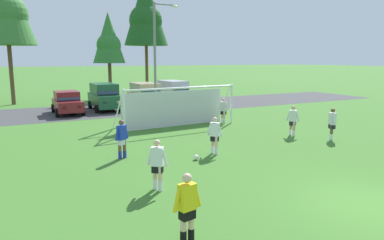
{
  "coord_description": "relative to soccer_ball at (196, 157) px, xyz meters",
  "views": [
    {
      "loc": [
        -8.94,
        -6.1,
        4.11
      ],
      "look_at": [
        -1.41,
        8.16,
        1.34
      ],
      "focal_mm": 33.21,
      "sensor_mm": 36.0,
      "label": 1
    }
  ],
  "objects": [
    {
      "name": "ground_plane",
      "position": [
        2.16,
        8.64,
        -0.11
      ],
      "size": [
        400.0,
        400.0,
        0.0
      ],
      "primitive_type": "plane",
      "color": "#3D7028"
    },
    {
      "name": "parking_lot_strip",
      "position": [
        2.16,
        16.37,
        -0.11
      ],
      "size": [
        52.0,
        8.4,
        0.01
      ],
      "primitive_type": "cube",
      "color": "#3D3D3F",
      "rests_on": "ground"
    },
    {
      "name": "soccer_ball",
      "position": [
        0.0,
        0.0,
        0.0
      ],
      "size": [
        0.22,
        0.22,
        0.22
      ],
      "color": "white",
      "rests_on": "ground"
    },
    {
      "name": "soccer_goal",
      "position": [
        2.42,
        7.05,
        1.18
      ],
      "size": [
        7.53,
        2.44,
        2.57
      ],
      "color": "white",
      "rests_on": "ground"
    },
    {
      "name": "referee",
      "position": [
        -3.39,
        -5.81,
        0.71
      ],
      "size": [
        0.75,
        0.31,
        1.64
      ],
      "color": "beige",
      "rests_on": "ground"
    },
    {
      "name": "player_striker_near",
      "position": [
        7.98,
        0.04,
        0.71
      ],
      "size": [
        0.41,
        0.69,
        1.64
      ],
      "color": "brown",
      "rests_on": "ground"
    },
    {
      "name": "player_midfield_center",
      "position": [
        -2.62,
        1.68,
        0.71
      ],
      "size": [
        0.7,
        0.41,
        1.64
      ],
      "color": "brown",
      "rests_on": "ground"
    },
    {
      "name": "player_defender_far",
      "position": [
        5.64,
        6.69,
        0.71
      ],
      "size": [
        0.45,
        0.68,
        1.64
      ],
      "color": "beige",
      "rests_on": "ground"
    },
    {
      "name": "player_winger_left",
      "position": [
        -2.71,
        -2.43,
        0.71
      ],
      "size": [
        0.58,
        0.58,
        1.64
      ],
      "color": "beige",
      "rests_on": "ground"
    },
    {
      "name": "player_winger_right",
      "position": [
        6.87,
        1.71,
        0.71
      ],
      "size": [
        0.44,
        0.69,
        1.64
      ],
      "color": "tan",
      "rests_on": "ground"
    },
    {
      "name": "player_trailing_back",
      "position": [
        1.17,
        0.46,
        0.71
      ],
      "size": [
        0.5,
        0.65,
        1.64
      ],
      "color": "beige",
      "rests_on": "ground"
    },
    {
      "name": "parked_car_slot_far_left",
      "position": [
        -2.67,
        15.62,
        0.77
      ],
      "size": [
        2.08,
        4.22,
        1.72
      ],
      "color": "maroon",
      "rests_on": "ground"
    },
    {
      "name": "parked_car_slot_left",
      "position": [
        0.39,
        16.43,
        1.0
      ],
      "size": [
        2.22,
        4.64,
        2.16
      ],
      "color": "#194C2D",
      "rests_on": "ground"
    },
    {
      "name": "parked_car_slot_center_left",
      "position": [
        3.59,
        15.5,
        1.0
      ],
      "size": [
        2.24,
        4.65,
        2.16
      ],
      "color": "tan",
      "rests_on": "ground"
    },
    {
      "name": "parked_car_slot_center",
      "position": [
        7.05,
        17.36,
        1.0
      ],
      "size": [
        2.35,
        4.71,
        2.16
      ],
      "color": "#B2B2BC",
      "rests_on": "ground"
    },
    {
      "name": "tree_left_edge",
      "position": [
        -6.15,
        23.86,
        8.78
      ],
      "size": [
        4.85,
        4.85,
        12.92
      ],
      "color": "brown",
      "rests_on": "ground"
    },
    {
      "name": "tree_mid_left",
      "position": [
        3.16,
        24.95,
        6.01
      ],
      "size": [
        3.34,
        3.34,
        8.91
      ],
      "color": "brown",
      "rests_on": "ground"
    },
    {
      "name": "tree_center_back",
      "position": [
        8.53,
        28.22,
        9.38
      ],
      "size": [
        5.17,
        5.17,
        13.79
      ],
      "color": "brown",
      "rests_on": "ground"
    },
    {
      "name": "street_lamp",
      "position": [
        3.14,
        11.73,
        4.06
      ],
      "size": [
        2.0,
        0.32,
        8.07
      ],
      "color": "slate",
      "rests_on": "ground"
    }
  ]
}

